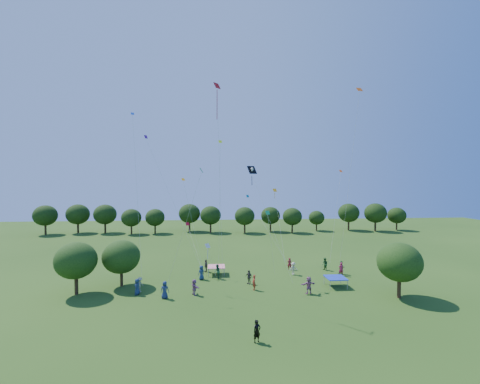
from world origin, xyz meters
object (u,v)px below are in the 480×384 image
Objects in this scene: tent_red_stripe at (216,267)px; tent_blue at (336,278)px; near_tree_north at (121,257)px; red_high_kite at (218,120)px; pirate_kite at (253,172)px; near_tree_east at (399,262)px; near_tree_west at (76,261)px; man_in_black at (257,331)px.

tent_red_stripe is 14.89m from tent_blue.
near_tree_north reaches higher than tent_red_stripe.
pirate_kite is at bearing 50.30° from red_high_kite.
near_tree_east is 2.62× the size of tent_red_stripe.
near_tree_east is at bearing -27.28° from tent_red_stripe.
pirate_kite is at bearing -26.38° from tent_red_stripe.
near_tree_east is 18.92m from pirate_kite.
near_tree_west is 3.29× the size of man_in_black.
near_tree_north is 20.05m from man_in_black.
pirate_kite reaches higher than near_tree_west.
near_tree_east reaches higher than man_in_black.
red_high_kite is at bearing 78.94° from man_in_black.
near_tree_west is 21.66m from man_in_black.
near_tree_north is at bearing 31.23° from near_tree_west.
near_tree_east reaches higher than tent_blue.
near_tree_west is 28.84m from tent_blue.
tent_red_stripe is (-18.98, 9.79, -2.71)m from near_tree_east.
near_tree_west is 21.34m from red_high_kite.
near_tree_east is 0.27× the size of red_high_kite.
near_tree_east is 3.37× the size of man_in_black.
man_in_black is 20.74m from red_high_kite.
red_high_kite reaches higher than tent_red_stripe.
pirate_kite is (1.53, 15.61, 12.44)m from man_in_black.
tent_red_stripe is at bearing 22.20° from near_tree_west.
man_in_black is at bearing -45.39° from near_tree_north.
man_in_black is (-10.71, -11.98, -0.18)m from tent_blue.
tent_blue is 16.07m from man_in_black.
man_in_black is at bearing -33.03° from near_tree_west.
pirate_kite is 8.59m from red_high_kite.
near_tree_east is 21.53m from tent_red_stripe.
tent_blue is (28.72, 0.27, -2.63)m from near_tree_west.
near_tree_north is 18.43m from pirate_kite.
red_high_kite is (0.18, -7.44, 17.54)m from tent_red_stripe.
man_in_black is at bearing -80.53° from tent_red_stripe.
near_tree_east is (29.97, -6.11, 0.33)m from near_tree_north.
near_tree_north reaches higher than tent_blue.
near_tree_west is at bearing -168.71° from pirate_kite.
tent_blue is at bearing 6.67° from red_high_kite.
tent_red_stripe is (15.03, 6.13, -2.63)m from near_tree_west.
near_tree_west is 22.12m from pirate_kite.
near_tree_west reaches higher than tent_red_stripe.
red_high_kite reaches higher than pirate_kite.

